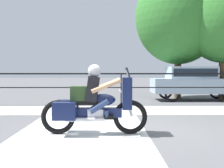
% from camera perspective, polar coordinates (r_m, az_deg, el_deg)
% --- Properties ---
extents(ground_plane, '(120.00, 120.00, 0.00)m').
position_cam_1_polar(ground_plane, '(6.63, 3.68, -9.34)').
color(ground_plane, '#565659').
extents(sidewalk_band, '(44.00, 2.40, 0.01)m').
position_cam_1_polar(sidewalk_band, '(9.98, 2.25, -5.33)').
color(sidewalk_band, '#A8A59E').
rests_on(sidewalk_band, ground).
extents(crosswalk_band, '(2.88, 6.00, 0.01)m').
position_cam_1_polar(crosswalk_band, '(6.45, -6.01, -9.65)').
color(crosswalk_band, silver).
rests_on(crosswalk_band, ground).
extents(fence_railing, '(36.00, 0.05, 1.32)m').
position_cam_1_polar(fence_railing, '(11.46, 1.88, 0.83)').
color(fence_railing, black).
rests_on(fence_railing, ground).
extents(motorcycle, '(2.32, 0.76, 1.52)m').
position_cam_1_polar(motorcycle, '(6.12, -3.66, -3.90)').
color(motorcycle, black).
rests_on(motorcycle, ground).
extents(parked_car, '(4.18, 1.74, 1.61)m').
position_cam_1_polar(parked_car, '(13.98, 16.34, 0.59)').
color(parked_car, '#9EB2C6').
rests_on(parked_car, ground).
extents(tree_behind_sign, '(3.78, 3.78, 5.96)m').
position_cam_1_polar(tree_behind_sign, '(14.75, 21.82, 12.04)').
color(tree_behind_sign, brown).
rests_on(tree_behind_sign, ground).
extents(tree_behind_car, '(4.38, 4.38, 6.57)m').
position_cam_1_polar(tree_behind_car, '(15.09, 13.31, 13.06)').
color(tree_behind_car, brown).
rests_on(tree_behind_car, ground).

